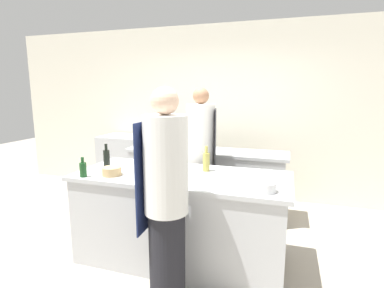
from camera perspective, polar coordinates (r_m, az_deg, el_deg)
The scene contains 15 objects.
ground_plane at distance 3.41m, azimuth -1.93°, elevation -20.83°, with size 16.00×16.00×0.00m, color #A89E8E.
wall_back at distance 4.99m, azimuth 6.33°, elevation 6.05°, with size 8.00×0.06×2.80m.
prep_counter at distance 3.20m, azimuth -1.98°, elevation -13.71°, with size 2.16×0.92×0.92m.
pass_counter at distance 4.35m, azimuth 2.61°, elevation -7.11°, with size 2.27×0.57×0.92m.
oven_range at distance 5.39m, azimuth -12.55°, elevation -3.63°, with size 0.76×0.65×0.98m.
chef_at_prep_near at distance 2.37m, azimuth -4.98°, elevation -10.96°, with size 0.36×0.34×1.79m.
chef_at_stove at distance 3.73m, azimuth 1.70°, elevation -3.07°, with size 0.39×0.38×1.79m.
bottle_olive_oil at distance 3.45m, azimuth -15.97°, elevation -2.48°, with size 0.07×0.07×0.25m.
bottle_vinegar at distance 3.13m, azimuth 2.72°, elevation -3.29°, with size 0.07×0.07×0.27m.
bottle_wine at distance 3.12m, azimuth -20.04°, elevation -4.50°, with size 0.07×0.07×0.20m.
bowl_mixing_large at distance 2.83m, azimuth -4.63°, elevation -6.48°, with size 0.18×0.18×0.05m.
bowl_prep_small at distance 3.09m, azimuth -15.03°, elevation -5.02°, with size 0.19×0.19×0.08m.
bowl_ceramic_blue at distance 3.34m, azimuth -8.44°, elevation -3.90°, with size 0.25×0.25×0.06m.
bowl_wooden_salad at distance 2.60m, azimuth 13.65°, elevation -7.93°, with size 0.19×0.19×0.08m.
cutting_board at distance 3.13m, azimuth -4.61°, elevation -5.20°, with size 0.30×0.28×0.01m.
Camera 1 is at (1.00, -2.74, 1.76)m, focal length 28.00 mm.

